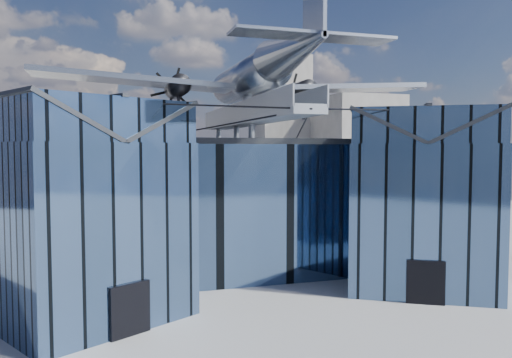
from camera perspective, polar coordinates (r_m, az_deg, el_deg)
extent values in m
plane|color=gray|center=(32.13, 1.08, -13.13)|extent=(120.00, 120.00, 0.00)
cube|color=#425E87|center=(39.69, -2.98, -2.95)|extent=(28.00, 14.00, 9.50)
cube|color=#24262B|center=(39.45, -3.00, 4.21)|extent=(28.00, 14.00, 0.40)
cube|color=#425E87|center=(28.61, -18.75, -5.62)|extent=(11.79, 11.43, 9.50)
cube|color=#425E87|center=(28.30, -18.98, 6.16)|extent=(11.56, 11.20, 2.20)
cube|color=#24262B|center=(27.31, -23.16, 6.18)|extent=(7.98, 9.23, 2.40)
cube|color=#24262B|center=(29.43, -15.09, 6.12)|extent=(7.98, 9.23, 2.40)
cube|color=#24262B|center=(28.39, -19.02, 8.48)|extent=(4.30, 7.10, 0.18)
cube|color=black|center=(25.99, -14.21, -14.28)|extent=(2.03, 1.32, 2.60)
cube|color=black|center=(30.97, -11.38, -4.82)|extent=(0.34, 0.34, 9.50)
cube|color=#425E87|center=(34.97, 18.24, -3.99)|extent=(11.79, 11.43, 9.50)
cube|color=#425E87|center=(34.72, 18.42, 5.63)|extent=(11.56, 11.20, 2.20)
cube|color=#24262B|center=(34.58, 14.69, 5.70)|extent=(7.98, 9.23, 2.40)
cube|color=#24262B|center=(35.01, 22.10, 5.54)|extent=(7.98, 9.23, 2.40)
cube|color=#24262B|center=(34.79, 18.45, 7.52)|extent=(4.30, 7.10, 0.18)
cube|color=black|center=(31.66, 18.81, -11.13)|extent=(2.03, 1.32, 2.60)
cube|color=black|center=(34.84, 10.83, -3.90)|extent=(0.34, 0.34, 9.50)
cube|color=#91969E|center=(34.20, -0.75, 6.68)|extent=(1.80, 21.00, 0.50)
cube|color=#91969E|center=(34.00, -2.22, 7.80)|extent=(0.08, 21.00, 1.10)
cube|color=#91969E|center=(34.50, 0.70, 7.73)|extent=(0.08, 21.00, 1.10)
cylinder|color=#91969E|center=(43.36, -4.30, 5.09)|extent=(0.44, 0.44, 1.35)
cylinder|color=#91969E|center=(37.53, -2.26, 5.36)|extent=(0.44, 0.44, 1.35)
cylinder|color=#91969E|center=(33.69, -0.50, 5.58)|extent=(0.44, 0.44, 1.35)
cylinder|color=#91969E|center=(34.74, -0.98, 8.20)|extent=(0.70, 0.70, 1.40)
cylinder|color=black|center=(25.73, -7.34, 8.40)|extent=(10.55, 6.08, 0.69)
cylinder|color=black|center=(29.40, 13.47, 7.71)|extent=(10.55, 6.08, 0.69)
cylinder|color=black|center=(31.49, -4.98, 5.95)|extent=(6.09, 17.04, 1.19)
cylinder|color=black|center=(33.28, 5.22, 5.81)|extent=(6.09, 17.04, 1.19)
cylinder|color=#9A9EA6|center=(34.96, -0.98, 11.39)|extent=(2.50, 11.00, 2.50)
sphere|color=#9A9EA6|center=(40.23, -3.20, 10.33)|extent=(2.50, 2.50, 2.50)
cube|color=black|center=(39.35, -2.85, 11.50)|extent=(1.60, 1.40, 0.50)
cone|color=#9A9EA6|center=(26.60, 4.59, 14.56)|extent=(2.50, 7.00, 2.50)
cube|color=#9A9EA6|center=(24.90, 6.68, 19.11)|extent=(0.18, 2.40, 3.40)
cube|color=#9A9EA6|center=(24.65, 6.56, 15.92)|extent=(8.00, 1.80, 0.14)
cube|color=#9A9EA6|center=(34.65, -12.86, 10.87)|extent=(14.00, 3.20, 1.08)
cylinder|color=black|center=(35.48, -8.99, 10.33)|extent=(1.44, 3.20, 1.44)
cone|color=black|center=(37.25, -9.39, 10.00)|extent=(0.70, 0.70, 0.70)
cube|color=black|center=(37.39, -9.42, 9.97)|extent=(1.05, 0.06, 3.33)
cube|color=black|center=(37.39, -9.42, 9.97)|extent=(2.53, 0.06, 2.53)
cube|color=black|center=(37.39, -9.42, 9.97)|extent=(3.33, 0.06, 1.05)
cylinder|color=black|center=(34.76, -8.83, 8.45)|extent=(0.24, 0.24, 1.75)
cube|color=#9A9EA6|center=(38.35, 8.85, 10.19)|extent=(14.00, 3.20, 1.08)
cylinder|color=black|center=(37.89, 5.13, 9.92)|extent=(1.44, 3.20, 1.44)
cone|color=black|center=(39.55, 4.13, 9.65)|extent=(0.70, 0.70, 0.70)
cube|color=black|center=(39.69, 4.05, 9.63)|extent=(1.05, 0.06, 3.33)
cube|color=black|center=(39.69, 4.05, 9.63)|extent=(2.53, 0.06, 2.53)
cube|color=black|center=(39.69, 4.05, 9.63)|extent=(3.33, 0.06, 1.05)
cylinder|color=black|center=(37.22, 5.47, 8.14)|extent=(0.24, 0.24, 1.75)
cube|color=gray|center=(87.76, 11.21, 3.26)|extent=(12.00, 14.00, 18.00)
cube|color=gray|center=(84.92, -24.15, 1.67)|extent=(14.00, 10.00, 14.00)
cube|color=gray|center=(92.89, 2.81, 5.79)|extent=(9.00, 9.00, 26.00)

